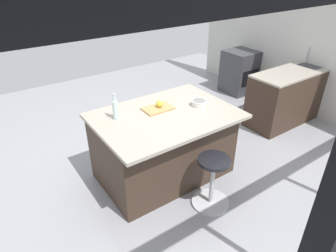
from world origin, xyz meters
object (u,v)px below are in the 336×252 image
(kitchen_island, at_px, (164,144))
(apple_yellow, at_px, (159,104))
(water_bottle, at_px, (115,109))
(fruit_bowl, at_px, (199,103))
(oven_range, at_px, (239,72))
(stool_by_window, at_px, (212,183))
(cutting_board, at_px, (158,108))

(kitchen_island, relative_size, apple_yellow, 19.88)
(water_bottle, height_order, fruit_bowl, water_bottle)
(oven_range, height_order, water_bottle, water_bottle)
(stool_by_window, height_order, cutting_board, cutting_board)
(stool_by_window, xyz_separation_m, fruit_bowl, (-0.34, -0.68, 0.65))
(fruit_bowl, bearing_deg, stool_by_window, 63.37)
(water_bottle, distance_m, fruit_bowl, 1.05)
(oven_range, xyz_separation_m, cutting_board, (2.88, 1.29, 0.48))
(oven_range, height_order, fruit_bowl, fruit_bowl)
(kitchen_island, xyz_separation_m, water_bottle, (0.53, -0.19, 0.57))
(stool_by_window, bearing_deg, oven_range, -141.41)
(cutting_board, relative_size, fruit_bowl, 1.87)
(oven_range, bearing_deg, kitchen_island, 26.14)
(cutting_board, height_order, water_bottle, water_bottle)
(apple_yellow, bearing_deg, kitchen_island, 77.89)
(oven_range, height_order, kitchen_island, kitchen_island)
(kitchen_island, relative_size, stool_by_window, 2.60)
(apple_yellow, relative_size, fruit_bowl, 0.43)
(stool_by_window, xyz_separation_m, cutting_board, (0.14, -0.89, 0.62))
(apple_yellow, bearing_deg, water_bottle, -6.30)
(stool_by_window, xyz_separation_m, apple_yellow, (0.11, -0.90, 0.67))
(water_bottle, xyz_separation_m, fruit_bowl, (-1.01, 0.28, -0.08))
(cutting_board, relative_size, apple_yellow, 4.30)
(oven_range, distance_m, kitchen_island, 3.20)
(apple_yellow, bearing_deg, oven_range, -155.69)
(apple_yellow, relative_size, water_bottle, 0.27)
(oven_range, xyz_separation_m, stool_by_window, (2.74, 2.19, -0.14))
(oven_range, bearing_deg, apple_yellow, 24.31)
(kitchen_island, height_order, cutting_board, cutting_board)
(apple_yellow, distance_m, fruit_bowl, 0.50)
(kitchen_island, relative_size, fruit_bowl, 8.63)
(cutting_board, distance_m, fruit_bowl, 0.52)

